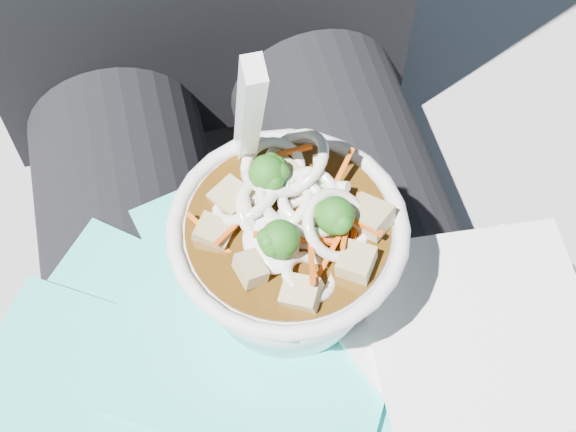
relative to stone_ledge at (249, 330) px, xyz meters
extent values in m
cube|color=gray|center=(0.00, 0.00, 0.00)|extent=(1.05, 0.61, 0.44)
cylinder|color=black|center=(-0.09, -0.15, 0.29)|extent=(0.14, 0.48, 0.14)
cylinder|color=black|center=(0.09, -0.15, 0.29)|extent=(0.14, 0.48, 0.14)
cube|color=#32D0CF|center=(-0.01, -0.17, 0.37)|extent=(0.16, 0.16, 0.00)
cube|color=#32D0CF|center=(-0.10, -0.16, 0.37)|extent=(0.21, 0.21, 0.00)
cube|color=#32D0CF|center=(-0.03, -0.16, 0.37)|extent=(0.16, 0.16, 0.00)
cube|color=#32D0CF|center=(-0.01, -0.16, 0.38)|extent=(0.15, 0.16, 0.00)
cube|color=#32D0CF|center=(-0.01, -0.12, 0.38)|extent=(0.13, 0.15, 0.00)
cube|color=#32D0CF|center=(-0.01, -0.15, 0.38)|extent=(0.17, 0.14, 0.00)
cube|color=#32D0CF|center=(-0.01, -0.17, 0.38)|extent=(0.22, 0.22, 0.00)
cube|color=white|center=(0.11, -0.22, 0.39)|extent=(0.17, 0.17, 0.00)
cube|color=white|center=(0.11, -0.20, 0.39)|extent=(0.14, 0.14, 0.00)
torus|color=white|center=(0.01, -0.14, 0.45)|extent=(0.13, 0.13, 0.01)
cylinder|color=#412609|center=(0.01, -0.14, 0.45)|extent=(0.11, 0.11, 0.01)
torus|color=white|center=(0.02, -0.11, 0.47)|extent=(0.05, 0.05, 0.04)
torus|color=white|center=(0.01, -0.14, 0.45)|extent=(0.05, 0.05, 0.02)
torus|color=white|center=(0.01, -0.11, 0.46)|extent=(0.05, 0.05, 0.02)
torus|color=white|center=(0.02, -0.14, 0.46)|extent=(0.05, 0.05, 0.03)
torus|color=white|center=(-0.01, -0.12, 0.46)|extent=(0.06, 0.06, 0.03)
torus|color=white|center=(0.01, -0.18, 0.46)|extent=(0.04, 0.04, 0.02)
torus|color=white|center=(0.02, -0.15, 0.46)|extent=(0.04, 0.04, 0.01)
torus|color=white|center=(0.02, -0.13, 0.47)|extent=(0.04, 0.04, 0.02)
torus|color=white|center=(0.01, -0.14, 0.46)|extent=(0.05, 0.05, 0.03)
torus|color=white|center=(0.03, -0.16, 0.47)|extent=(0.05, 0.05, 0.03)
torus|color=white|center=(0.01, -0.13, 0.46)|extent=(0.05, 0.05, 0.03)
torus|color=white|center=(0.01, -0.12, 0.46)|extent=(0.05, 0.05, 0.03)
torus|color=white|center=(0.00, -0.14, 0.46)|extent=(0.06, 0.06, 0.03)
torus|color=white|center=(0.01, -0.13, 0.46)|extent=(0.05, 0.04, 0.03)
cylinder|color=white|center=(0.01, -0.13, 0.46)|extent=(0.02, 0.01, 0.02)
cylinder|color=white|center=(0.03, -0.13, 0.46)|extent=(0.01, 0.03, 0.02)
cylinder|color=white|center=(-0.01, -0.15, 0.46)|extent=(0.01, 0.03, 0.03)
cylinder|color=white|center=(0.03, -0.13, 0.46)|extent=(0.03, 0.02, 0.02)
cylinder|color=white|center=(-0.01, -0.13, 0.46)|extent=(0.02, 0.02, 0.02)
cylinder|color=#6DA851|center=(0.03, -0.15, 0.46)|extent=(0.01, 0.01, 0.01)
sphere|color=#145212|center=(0.03, -0.15, 0.47)|extent=(0.02, 0.02, 0.02)
sphere|color=#145212|center=(0.03, -0.15, 0.47)|extent=(0.01, 0.01, 0.01)
sphere|color=#145212|center=(0.03, -0.15, 0.47)|extent=(0.01, 0.01, 0.01)
sphere|color=#145212|center=(0.03, -0.16, 0.48)|extent=(0.01, 0.01, 0.01)
sphere|color=#145212|center=(0.03, -0.16, 0.47)|extent=(0.01, 0.01, 0.01)
cylinder|color=#6DA851|center=(0.00, -0.12, 0.46)|extent=(0.01, 0.01, 0.01)
sphere|color=#145212|center=(0.00, -0.12, 0.47)|extent=(0.02, 0.02, 0.02)
sphere|color=#145212|center=(0.01, -0.12, 0.47)|extent=(0.01, 0.01, 0.01)
sphere|color=#145212|center=(0.01, -0.13, 0.47)|extent=(0.01, 0.01, 0.01)
sphere|color=#145212|center=(0.01, -0.11, 0.47)|extent=(0.01, 0.01, 0.01)
sphere|color=#145212|center=(0.01, -0.12, 0.47)|extent=(0.01, 0.01, 0.01)
cylinder|color=#6DA851|center=(0.00, -0.16, 0.46)|extent=(0.01, 0.01, 0.01)
sphere|color=#145212|center=(0.00, -0.16, 0.47)|extent=(0.02, 0.02, 0.02)
sphere|color=#145212|center=(-0.01, -0.16, 0.48)|extent=(0.01, 0.01, 0.01)
sphere|color=#145212|center=(-0.01, -0.16, 0.48)|extent=(0.01, 0.01, 0.01)
sphere|color=#145212|center=(0.00, -0.17, 0.47)|extent=(0.01, 0.01, 0.01)
sphere|color=#145212|center=(-0.01, -0.16, 0.47)|extent=(0.01, 0.01, 0.01)
cube|color=#EE5A14|center=(0.04, -0.15, 0.47)|extent=(0.03, 0.03, 0.01)
cube|color=#EE5A14|center=(0.04, -0.16, 0.46)|extent=(0.02, 0.03, 0.01)
cube|color=#EE5A14|center=(0.02, -0.10, 0.47)|extent=(0.03, 0.00, 0.00)
cube|color=#EE5A14|center=(0.04, -0.15, 0.46)|extent=(0.02, 0.04, 0.01)
cube|color=#EE5A14|center=(0.02, -0.17, 0.46)|extent=(0.03, 0.03, 0.01)
cube|color=#EE5A14|center=(0.01, -0.16, 0.46)|extent=(0.04, 0.01, 0.01)
cube|color=#EE5A14|center=(0.02, -0.17, 0.47)|extent=(0.01, 0.04, 0.01)
cube|color=#EE5A14|center=(0.04, -0.13, 0.47)|extent=(0.03, 0.04, 0.02)
cube|color=#EE5A14|center=(-0.03, -0.14, 0.46)|extent=(0.02, 0.03, 0.01)
cube|color=#EE5A14|center=(-0.01, -0.14, 0.46)|extent=(0.04, 0.03, 0.01)
cube|color=tan|center=(0.05, -0.15, 0.46)|extent=(0.03, 0.03, 0.02)
cube|color=tan|center=(0.03, -0.12, 0.46)|extent=(0.02, 0.02, 0.02)
cube|color=tan|center=(0.01, -0.11, 0.46)|extent=(0.03, 0.03, 0.01)
cube|color=tan|center=(-0.02, -0.12, 0.46)|extent=(0.03, 0.03, 0.02)
cube|color=tan|center=(-0.03, -0.14, 0.46)|extent=(0.03, 0.02, 0.02)
cube|color=tan|center=(-0.02, -0.17, 0.46)|extent=(0.02, 0.02, 0.01)
cube|color=tan|center=(0.01, -0.19, 0.46)|extent=(0.03, 0.02, 0.02)
cube|color=tan|center=(0.04, -0.18, 0.46)|extent=(0.03, 0.03, 0.01)
ellipsoid|color=white|center=(0.00, -0.15, 0.46)|extent=(0.03, 0.04, 0.01)
cube|color=white|center=(0.00, -0.11, 0.51)|extent=(0.01, 0.06, 0.13)
camera|label=1|loc=(-0.04, -0.36, 0.83)|focal=50.00mm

